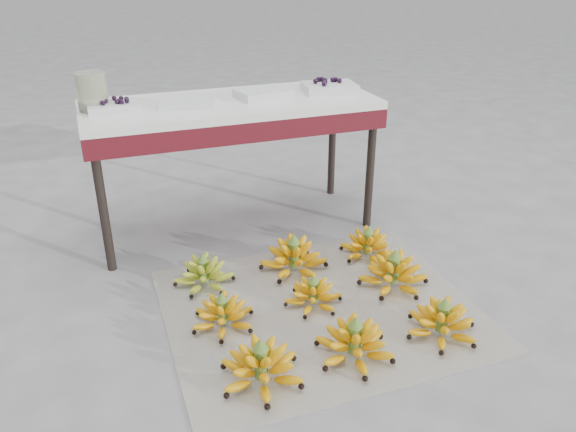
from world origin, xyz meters
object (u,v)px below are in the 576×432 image
object	(u,v)px
newspaper_mat	(320,309)
bunch_back_center	(294,258)
bunch_mid_left	(223,315)
bunch_mid_right	(393,274)
tray_far_left	(114,106)
tray_far_right	(329,87)
bunch_front_right	(442,322)
tray_right	(263,93)
bunch_front_center	(354,343)
bunch_front_left	(261,367)
tray_left	(187,101)
bunch_back_left	(204,274)
bunch_back_right	(368,246)
glass_jar	(92,92)
bunch_mid_center	(313,295)
vendor_table	(231,116)

from	to	relation	value
newspaper_mat	bunch_back_center	bearing A→B (deg)	88.63
bunch_mid_left	bunch_mid_right	world-z (taller)	bunch_mid_right
tray_far_left	tray_far_right	distance (m)	1.08
tray_far_right	bunch_front_right	bearing A→B (deg)	-92.11
bunch_front_right	tray_right	size ratio (longest dim) A/B	1.24
bunch_front_right	bunch_mid_right	distance (m)	0.37
bunch_front_center	bunch_front_left	bearing A→B (deg)	178.50
bunch_front_right	tray_left	size ratio (longest dim) A/B	1.22
bunch_front_center	bunch_back_left	world-z (taller)	bunch_front_center
bunch_front_left	tray_far_left	bearing A→B (deg)	92.00
tray_left	tray_far_right	distance (m)	0.75
bunch_front_right	bunch_back_right	distance (m)	0.65
newspaper_mat	tray_right	xyz separation A→B (m)	(0.05, 0.88, 0.70)
bunch_front_left	bunch_front_right	size ratio (longest dim) A/B	1.00
bunch_mid_right	bunch_back_left	world-z (taller)	bunch_mid_right
tray_far_right	glass_jar	xyz separation A→B (m)	(-1.16, 0.03, 0.06)
bunch_mid_left	newspaper_mat	bearing A→B (deg)	12.10
bunch_front_center	bunch_mid_center	xyz separation A→B (m)	(-0.01, 0.36, -0.01)
bunch_back_center	bunch_back_right	distance (m)	0.38
newspaper_mat	bunch_back_left	bearing A→B (deg)	139.95
glass_jar	vendor_table	bearing A→B (deg)	-3.33
bunch_front_left	glass_jar	bearing A→B (deg)	95.21
bunch_back_right	vendor_table	world-z (taller)	vendor_table
newspaper_mat	bunch_front_right	bearing A→B (deg)	-41.50
bunch_back_left	glass_jar	xyz separation A→B (m)	(-0.34, 0.57, 0.71)
bunch_mid_left	tray_right	size ratio (longest dim) A/B	1.11
bunch_back_center	vendor_table	bearing A→B (deg)	84.38
bunch_back_right	tray_left	xyz separation A→B (m)	(-0.73, 0.52, 0.64)
bunch_mid_right	bunch_back_left	size ratio (longest dim) A/B	1.20
bunch_back_left	bunch_back_center	bearing A→B (deg)	10.73
bunch_back_right	tray_left	bearing A→B (deg)	148.41
bunch_front_left	glass_jar	world-z (taller)	glass_jar
bunch_mid_left	bunch_back_left	size ratio (longest dim) A/B	0.99
bunch_front_left	bunch_mid_right	distance (m)	0.82
bunch_front_left	bunch_front_right	world-z (taller)	bunch_front_left
tray_left	bunch_front_center	bearing A→B (deg)	-74.24
bunch_front_left	bunch_back_center	size ratio (longest dim) A/B	0.90
bunch_mid_right	tray_left	distance (m)	1.24
tray_left	bunch_mid_right	bearing A→B (deg)	-48.69
bunch_back_center	tray_right	distance (m)	0.84
bunch_mid_right	glass_jar	distance (m)	1.58
bunch_mid_right	glass_jar	bearing A→B (deg)	125.09
newspaper_mat	bunch_mid_center	world-z (taller)	bunch_mid_center
newspaper_mat	tray_right	size ratio (longest dim) A/B	4.43
bunch_mid_center	vendor_table	size ratio (longest dim) A/B	0.20
bunch_mid_center	bunch_mid_right	world-z (taller)	bunch_mid_right
bunch_mid_left	bunch_back_center	size ratio (longest dim) A/B	0.80
newspaper_mat	tray_far_right	distance (m)	1.20
tray_far_left	tray_far_right	size ratio (longest dim) A/B	0.81
bunch_mid_center	vendor_table	xyz separation A→B (m)	(-0.10, 0.84, 0.55)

